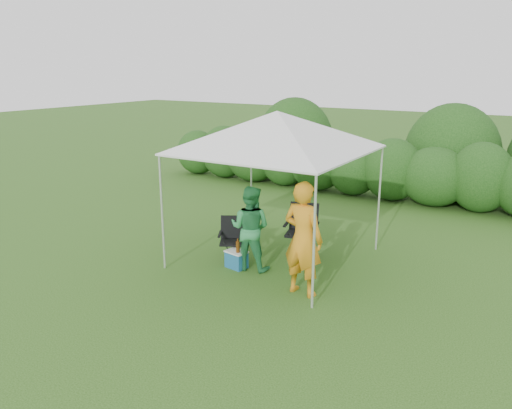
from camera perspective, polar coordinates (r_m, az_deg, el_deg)
The scene contains 9 objects.
ground at distance 9.36m, azimuth 0.71°, elevation -7.10°, with size 70.00×70.00×0.00m, color #36611E.
hedge at distance 14.38m, azimuth 13.30°, elevation 3.98°, with size 13.98×1.53×1.80m.
canopy at distance 9.14m, azimuth 2.40°, elevation 8.36°, with size 3.10×3.10×2.83m.
chair_right at distance 9.83m, azimuth 5.31°, elevation -2.48°, with size 0.73×0.69×1.01m.
chair_left at distance 9.58m, azimuth -2.70°, elevation -3.56°, with size 0.64×0.63×0.83m.
man at distance 8.00m, azimuth 5.40°, elevation -3.93°, with size 0.69×0.45×1.89m, color orange.
woman at distance 9.02m, azimuth -0.67°, elevation -2.70°, with size 0.76×0.59×1.56m, color #2D8B4C.
cooler at distance 9.26m, azimuth -2.25°, elevation -6.26°, with size 0.43×0.34×0.32m.
bottle at distance 9.10m, azimuth -2.09°, elevation -4.70°, with size 0.07×0.07×0.27m, color #592D0C.
Camera 1 is at (4.45, -7.41, 3.60)m, focal length 35.00 mm.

